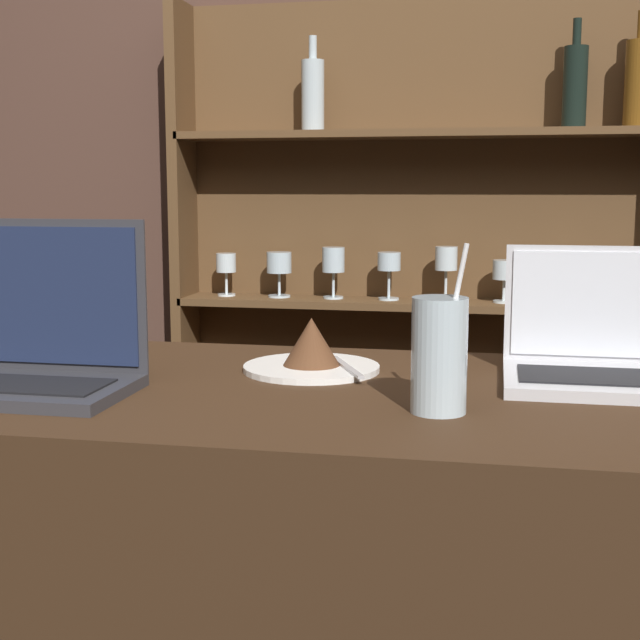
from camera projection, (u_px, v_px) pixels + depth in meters
back_wall at (410, 181)px, 2.53m from camera, size 7.00×0.06×2.70m
back_shelf at (422, 318)px, 2.50m from camera, size 1.37×0.18×1.84m
laptop_near at (25, 349)px, 1.35m from camera, size 0.35×0.21×0.26m
laptop_far at (599, 355)px, 1.41m from camera, size 0.29×0.24×0.21m
cake_plate at (312, 353)px, 1.49m from camera, size 0.23×0.23×0.09m
water_glass at (439, 355)px, 1.21m from camera, size 0.08×0.08×0.23m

